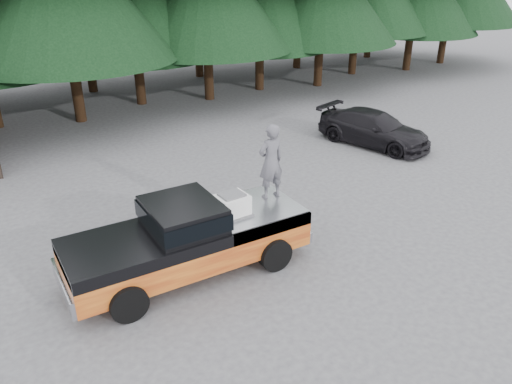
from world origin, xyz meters
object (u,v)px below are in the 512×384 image
pickup_truck (189,248)px  parked_car (374,128)px  air_compressor (232,206)px  man_on_bed (271,161)px

pickup_truck → parked_car: (10.28, 4.58, 0.02)m
pickup_truck → parked_car: size_ratio=1.26×
pickup_truck → air_compressor: bearing=-7.9°
air_compressor → man_on_bed: man_on_bed is taller
pickup_truck → man_on_bed: size_ratio=3.02×
pickup_truck → man_on_bed: bearing=6.0°
air_compressor → parked_car: (9.16, 4.73, -0.90)m
pickup_truck → man_on_bed: 3.00m
pickup_truck → man_on_bed: (2.49, 0.26, 1.66)m
man_on_bed → parked_car: bearing=-152.2°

